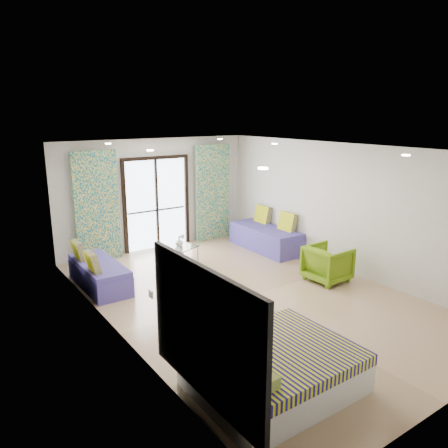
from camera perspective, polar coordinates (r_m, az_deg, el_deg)
floor at (r=8.19m, az=3.27°, el=-9.39°), size 5.00×7.50×0.01m
ceiling at (r=7.52m, az=3.56°, el=9.79°), size 5.00×7.50×0.01m
wall_back at (r=10.87m, az=-8.89°, el=3.88°), size 5.00×0.01×2.70m
wall_left at (r=6.56m, az=-14.08°, el=-3.34°), size 0.01×7.50×2.70m
wall_right at (r=9.46m, az=15.43°, el=1.97°), size 0.01×7.50×2.70m
balcony_door at (r=10.86m, az=-8.81°, el=3.38°), size 1.76×0.08×2.28m
balcony_rail at (r=10.93m, az=-8.77°, el=1.81°), size 1.52×0.03×0.04m
curtain_left at (r=10.16m, az=-16.29°, el=2.16°), size 1.00×0.10×2.50m
curtain_right at (r=11.49m, az=-1.51°, el=4.10°), size 1.00×0.10×2.50m
downlight_a at (r=5.10m, az=5.11°, el=7.26°), size 0.12×0.12×0.02m
downlight_b at (r=7.21m, az=22.67°, el=8.30°), size 0.12×0.12×0.02m
downlight_c at (r=7.64m, az=-9.62°, el=9.47°), size 0.12×0.12×0.02m
downlight_d at (r=9.18m, az=6.62°, el=10.36°), size 0.12×0.12×0.02m
downlight_e at (r=9.48m, az=-14.90°, el=10.11°), size 0.12×0.12×0.02m
downlight_f at (r=10.77m, az=-0.54°, el=11.03°), size 0.12×0.12×0.02m
headboard at (r=4.71m, az=-2.66°, el=-14.10°), size 0.06×2.10×1.50m
switch_plate at (r=5.70m, az=-9.53°, el=-9.03°), size 0.02×0.10×0.10m
bed at (r=5.62m, az=6.42°, el=-18.28°), size 1.89×1.54×0.65m
daybed_left at (r=8.84m, az=-16.07°, el=-6.23°), size 0.69×1.77×0.87m
daybed_right at (r=10.84m, az=5.51°, el=-1.71°), size 0.82×2.03×0.99m
coffee_table at (r=9.85m, az=-5.57°, el=-3.14°), size 0.74×0.74×0.67m
vase at (r=9.84m, az=-5.89°, el=-2.35°), size 0.22×0.22×0.18m
armchair at (r=9.00m, az=13.38°, el=-4.84°), size 0.74×0.79×0.79m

